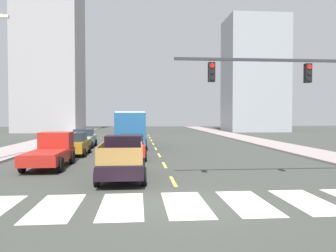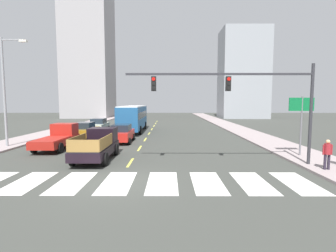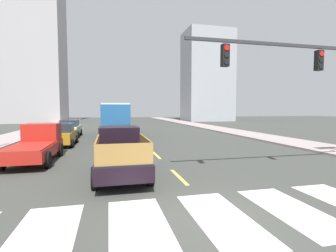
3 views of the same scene
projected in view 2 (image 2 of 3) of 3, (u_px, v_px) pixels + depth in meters
ground_plane at (117, 182)px, 12.07m from camera, size 160.00×160.00×0.00m
sidewalk_right at (250, 134)px, 29.92m from camera, size 3.61×110.00×0.15m
sidewalk_left at (48, 134)px, 30.04m from camera, size 3.61×110.00×0.15m
crosswalk_stripe_2 at (28, 182)px, 12.09m from camera, size 1.43×3.49×0.01m
crosswalk_stripe_3 at (73, 182)px, 12.08m from camera, size 1.43×3.49×0.01m
crosswalk_stripe_4 at (117, 182)px, 12.07m from camera, size 1.43×3.49×0.01m
crosswalk_stripe_5 at (162, 182)px, 12.06m from camera, size 1.43×3.49×0.01m
crosswalk_stripe_6 at (207, 182)px, 12.05m from camera, size 1.43×3.49×0.01m
crosswalk_stripe_7 at (252, 183)px, 12.03m from camera, size 1.43×3.49×0.01m
crosswalk_stripe_8 at (298, 183)px, 12.02m from camera, size 1.43×3.49×0.01m
lane_dash_0 at (130, 162)px, 16.05m from camera, size 0.16×2.40×0.01m
lane_dash_1 at (140, 148)px, 21.03m from camera, size 0.16×2.40×0.01m
lane_dash_2 at (145, 139)px, 26.01m from camera, size 0.16×2.40×0.01m
lane_dash_3 at (149, 133)px, 30.98m from camera, size 0.16×2.40×0.01m
lane_dash_4 at (152, 129)px, 35.96m from camera, size 0.16×2.40×0.01m
lane_dash_5 at (154, 126)px, 40.94m from camera, size 0.16×2.40×0.01m
lane_dash_6 at (156, 123)px, 45.92m from camera, size 0.16×2.40×0.01m
lane_dash_7 at (157, 121)px, 50.90m from camera, size 0.16×2.40×0.01m
pickup_stakebed at (98, 145)px, 17.09m from camera, size 2.18×5.20×1.96m
pickup_dark at (59, 137)px, 20.92m from camera, size 2.18×5.20×1.96m
city_bus at (133, 116)px, 32.91m from camera, size 2.72×10.80×3.32m
sedan_near_right at (122, 133)px, 24.01m from camera, size 2.02×4.40×1.72m
sedan_mid at (99, 125)px, 32.76m from camera, size 2.02×4.40×1.72m
sedan_near_left at (85, 130)px, 26.49m from camera, size 2.02×4.40×1.72m
traffic_signal_gantry at (250, 94)px, 14.71m from camera, size 10.84×0.27×6.00m
direction_sign_green at (301, 113)px, 17.32m from camera, size 1.70×0.12×4.20m
streetlight_left at (6, 88)px, 20.83m from camera, size 2.20×0.28×9.00m
pedestrian_walking at (327, 152)px, 13.73m from camera, size 0.53×0.34×1.64m
tower_tall_centre at (87, 0)px, 61.73m from camera, size 10.82×11.50×56.87m
block_mid_left at (243, 74)px, 61.14m from camera, size 10.74×8.67×21.00m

